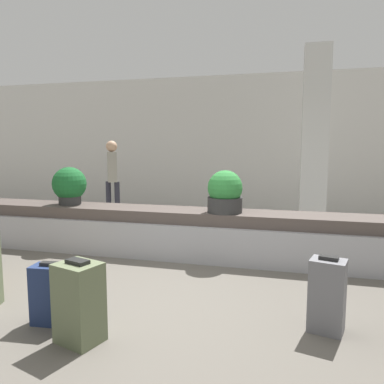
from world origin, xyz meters
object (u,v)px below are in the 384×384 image
(traveler_0, at_px, (112,173))
(suitcase_0, at_px, (327,295))
(potted_plant_1, at_px, (69,186))
(pillar, at_px, (315,142))
(suitcase_1, at_px, (79,302))
(suitcase_2, at_px, (53,294))
(potted_plant_0, at_px, (225,193))

(traveler_0, bearing_deg, suitcase_0, 14.82)
(potted_plant_1, height_order, traveler_0, traveler_0)
(pillar, relative_size, suitcase_1, 4.84)
(pillar, height_order, traveler_0, pillar)
(suitcase_2, distance_m, potted_plant_1, 2.70)
(potted_plant_1, distance_m, traveler_0, 2.20)
(suitcase_0, height_order, traveler_0, traveler_0)
(suitcase_2, distance_m, traveler_0, 4.80)
(pillar, relative_size, suitcase_0, 5.00)
(suitcase_0, distance_m, suitcase_2, 2.31)
(potted_plant_0, height_order, traveler_0, traveler_0)
(suitcase_1, xyz_separation_m, suitcase_2, (-0.38, 0.21, -0.06))
(pillar, bearing_deg, suitcase_2, -119.35)
(potted_plant_0, xyz_separation_m, traveler_0, (-2.78, 2.25, 0.06))
(potted_plant_0, bearing_deg, suitcase_1, -106.78)
(suitcase_1, bearing_deg, potted_plant_1, 140.99)
(suitcase_1, bearing_deg, pillar, 83.07)
(potted_plant_0, distance_m, traveler_0, 3.58)
(pillar, bearing_deg, traveler_0, 175.49)
(pillar, height_order, suitcase_1, pillar)
(suitcase_2, bearing_deg, traveler_0, 105.14)
(pillar, xyz_separation_m, traveler_0, (-3.99, 0.31, -0.62))
(potted_plant_1, xyz_separation_m, traveler_0, (-0.38, 2.16, 0.04))
(suitcase_0, distance_m, potted_plant_1, 4.04)
(suitcase_1, xyz_separation_m, traveler_0, (-2.06, 4.65, 0.66))
(pillar, relative_size, potted_plant_0, 5.68)
(pillar, distance_m, potted_plant_1, 4.11)
(pillar, distance_m, suitcase_0, 3.89)
(suitcase_0, relative_size, potted_plant_1, 1.13)
(pillar, relative_size, potted_plant_1, 5.63)
(suitcase_2, relative_size, traveler_0, 0.33)
(suitcase_0, bearing_deg, pillar, 103.47)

